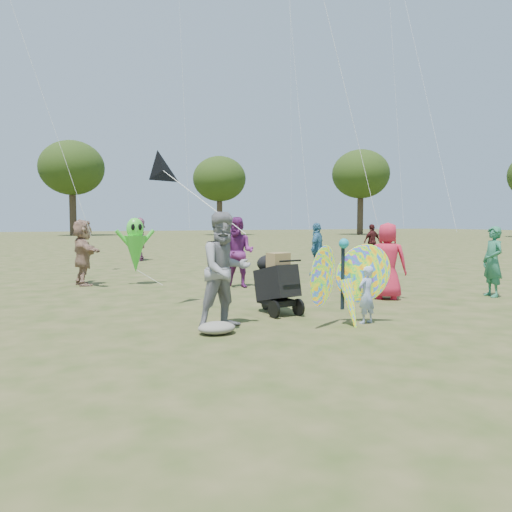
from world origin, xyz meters
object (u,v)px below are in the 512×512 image
(crowd_a, at_px, (387,261))
(jogging_stroller, at_px, (276,279))
(crowd_c, at_px, (317,249))
(butterfly_kite, at_px, (346,284))
(crowd_h, at_px, (372,242))
(adult_man, at_px, (225,270))
(crowd_d, at_px, (83,252))
(crowd_j, at_px, (139,239))
(alien_kite, at_px, (135,247))
(child_girl, at_px, (366,295))
(crowd_e, at_px, (238,252))
(crowd_f, at_px, (493,262))

(crowd_a, bearing_deg, jogging_stroller, 53.36)
(crowd_c, bearing_deg, butterfly_kite, 20.83)
(crowd_a, bearing_deg, butterfly_kite, 82.64)
(crowd_a, xyz_separation_m, crowd_c, (1.13, 4.55, -0.01))
(crowd_h, bearing_deg, adult_man, 37.87)
(adult_man, bearing_deg, crowd_d, 96.07)
(adult_man, height_order, butterfly_kite, adult_man)
(crowd_j, bearing_deg, butterfly_kite, 16.87)
(crowd_d, relative_size, alien_kite, 0.97)
(child_girl, xyz_separation_m, jogging_stroller, (-0.90, 1.42, 0.15))
(child_girl, distance_m, crowd_e, 4.94)
(crowd_f, bearing_deg, crowd_h, 172.23)
(alien_kite, bearing_deg, crowd_d, 160.50)
(child_girl, relative_size, crowd_h, 0.61)
(child_girl, xyz_separation_m, crowd_e, (-0.13, 4.92, 0.41))
(child_girl, xyz_separation_m, alien_kite, (-2.32, 6.56, 0.50))
(jogging_stroller, xyz_separation_m, butterfly_kite, (0.51, -1.41, 0.05))
(crowd_d, relative_size, crowd_e, 0.97)
(crowd_f, relative_size, crowd_j, 0.85)
(alien_kite, bearing_deg, crowd_f, -39.35)
(crowd_h, distance_m, butterfly_kite, 14.19)
(crowd_a, bearing_deg, adult_man, 60.27)
(crowd_f, height_order, crowd_j, crowd_j)
(child_girl, relative_size, crowd_d, 0.55)
(child_girl, height_order, crowd_e, crowd_e)
(jogging_stroller, distance_m, butterfly_kite, 1.50)
(child_girl, xyz_separation_m, crowd_h, (8.75, 10.88, 0.30))
(child_girl, xyz_separation_m, crowd_a, (1.98, 1.85, 0.34))
(crowd_f, bearing_deg, crowd_j, -143.58)
(crowd_a, relative_size, crowd_h, 1.06)
(crowd_j, height_order, jogging_stroller, crowd_j)
(crowd_h, distance_m, crowd_j, 9.96)
(adult_man, height_order, crowd_f, adult_man)
(crowd_f, distance_m, crowd_h, 10.71)
(crowd_c, relative_size, crowd_d, 0.94)
(adult_man, xyz_separation_m, alien_kite, (-0.16, 5.84, 0.07))
(crowd_c, height_order, crowd_h, crowd_c)
(crowd_h, height_order, jogging_stroller, crowd_h)
(crowd_e, bearing_deg, jogging_stroller, -57.09)
(child_girl, distance_m, crowd_j, 14.60)
(crowd_h, bearing_deg, alien_kite, 16.21)
(crowd_j, relative_size, jogging_stroller, 1.65)
(child_girl, relative_size, crowd_f, 0.61)
(crowd_c, bearing_deg, crowd_a, 35.61)
(crowd_c, height_order, crowd_e, crowd_e)
(alien_kite, bearing_deg, crowd_e, -36.87)
(crowd_j, bearing_deg, alien_kite, 3.67)
(crowd_a, height_order, crowd_d, crowd_d)
(adult_man, height_order, crowd_c, adult_man)
(crowd_h, height_order, alien_kite, alien_kite)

